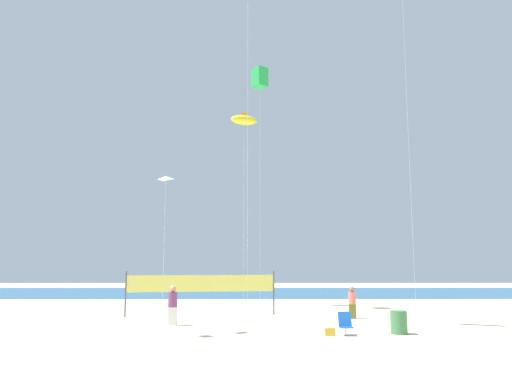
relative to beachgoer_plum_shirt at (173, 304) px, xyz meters
The scene contains 11 objects.
ground_plane 7.45m from the beachgoer_plum_shirt, 75.25° to the right, with size 120.00×120.00×0.00m, color beige.
ocean_band 27.73m from the beachgoer_plum_shirt, 86.11° to the left, with size 120.00×20.00×0.01m, color #28608C.
beachgoer_plum_shirt is the anchor object (origin of this frame).
beachgoer_coral_shirt 9.24m from the beachgoer_plum_shirt, 17.77° to the left, with size 0.37×0.37×1.63m.
folding_beach_chair 8.06m from the beachgoer_plum_shirt, 24.06° to the right, with size 0.52×0.65×0.89m.
trash_barrel 10.01m from the beachgoer_plum_shirt, 17.40° to the right, with size 0.66×0.66×0.91m, color #3F7F4C.
volleyball_net 4.55m from the beachgoer_plum_shirt, 78.56° to the left, with size 8.02×1.51×2.40m.
beach_handbag 7.58m from the beachgoer_plum_shirt, 27.47° to the right, with size 0.38×0.19×0.31m, color gold.
kite_white_diamond 6.00m from the beachgoer_plum_shirt, 90.02° to the right, with size 0.61×0.62×6.55m.
kite_yellow_inflatable 16.51m from the beachgoer_plum_shirt, 74.52° to the left, with size 2.11×1.46×13.41m.
kite_green_box 17.38m from the beachgoer_plum_shirt, 65.34° to the left, with size 1.15×1.15×15.89m.
Camera 1 is at (1.79, -16.79, 2.76)m, focal length 35.83 mm.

